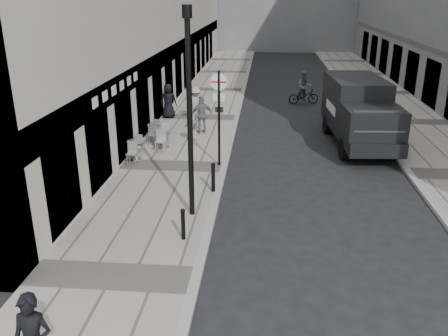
% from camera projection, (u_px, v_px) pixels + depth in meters
% --- Properties ---
extents(sidewalk, '(4.00, 60.00, 0.12)m').
position_uv_depth(sidewalk, '(200.00, 118.00, 25.60)').
color(sidewalk, gray).
rests_on(sidewalk, ground).
extents(far_sidewalk, '(4.00, 60.00, 0.12)m').
position_uv_depth(far_sidewalk, '(408.00, 122.00, 24.69)').
color(far_sidewalk, gray).
rests_on(far_sidewalk, ground).
extents(sign_post, '(0.63, 0.12, 3.66)m').
position_uv_depth(sign_post, '(219.00, 106.00, 17.68)').
color(sign_post, black).
rests_on(sign_post, sidewalk).
extents(lamppost, '(0.27, 0.27, 6.05)m').
position_uv_depth(lamppost, '(189.00, 106.00, 13.28)').
color(lamppost, black).
rests_on(lamppost, sidewalk).
extents(bollard_near, '(0.11, 0.11, 0.85)m').
position_uv_depth(bollard_near, '(183.00, 225.00, 12.84)').
color(bollard_near, black).
rests_on(bollard_near, sidewalk).
extents(bollard_far, '(0.13, 0.13, 0.95)m').
position_uv_depth(bollard_far, '(213.00, 178.00, 15.92)').
color(bollard_far, black).
rests_on(bollard_far, sidewalk).
extents(panel_van, '(2.65, 6.23, 2.87)m').
position_uv_depth(panel_van, '(359.00, 109.00, 20.85)').
color(panel_van, black).
rests_on(panel_van, ground).
extents(cyclist, '(1.93, 1.00, 1.98)m').
position_uv_depth(cyclist, '(304.00, 91.00, 28.71)').
color(cyclist, black).
rests_on(cyclist, ground).
extents(pedestrian_a, '(1.13, 0.78, 1.78)m').
position_uv_depth(pedestrian_a, '(202.00, 115.00, 22.33)').
color(pedestrian_a, slate).
rests_on(pedestrian_a, sidewalk).
extents(pedestrian_b, '(1.22, 0.82, 1.76)m').
position_uv_depth(pedestrian_b, '(196.00, 104.00, 24.52)').
color(pedestrian_b, '#9A978F').
rests_on(pedestrian_b, sidewalk).
extents(pedestrian_c, '(0.95, 0.68, 1.82)m').
position_uv_depth(pedestrian_c, '(168.00, 101.00, 25.07)').
color(pedestrian_c, black).
rests_on(pedestrian_c, sidewalk).
extents(cafe_table_near, '(0.70, 1.59, 0.90)m').
position_uv_depth(cafe_table_near, '(136.00, 148.00, 18.97)').
color(cafe_table_near, silver).
rests_on(cafe_table_near, sidewalk).
extents(cafe_table_mid, '(0.76, 1.72, 0.98)m').
position_uv_depth(cafe_table_mid, '(164.00, 136.00, 20.38)').
color(cafe_table_mid, silver).
rests_on(cafe_table_mid, sidewalk).
extents(cafe_table_far, '(0.67, 1.52, 0.87)m').
position_uv_depth(cafe_table_far, '(155.00, 131.00, 21.39)').
color(cafe_table_far, '#A3A4A6').
rests_on(cafe_table_far, sidewalk).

